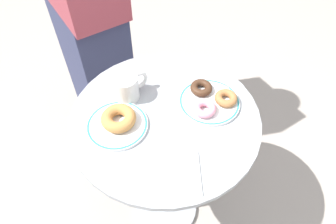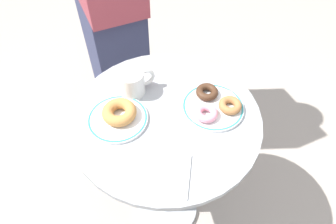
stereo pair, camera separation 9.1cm
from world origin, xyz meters
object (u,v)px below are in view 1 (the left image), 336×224
plate_left (117,125)px  donut_old_fashioned (119,118)px  cafe_table (165,154)px  plate_right (209,102)px  donut_cinnamon (226,98)px  donut_chocolate (201,88)px  person_figure (84,7)px  paper_napkin (179,173)px  donut_pink_frosted (205,109)px  coffee_mug (126,87)px

plate_left → donut_old_fashioned: (0.01, 0.01, 0.02)m
cafe_table → donut_old_fashioned: donut_old_fashioned is taller
plate_right → donut_cinnamon: bearing=-5.0°
plate_left → donut_chocolate: bearing=23.0°
person_figure → paper_napkin: bearing=-67.4°
cafe_table → donut_chocolate: 0.30m
donut_old_fashioned → paper_napkin: (0.16, -0.18, -0.03)m
donut_pink_frosted → paper_napkin: donut_pink_frosted is taller
plate_right → donut_pink_frosted: bearing=-117.9°
cafe_table → plate_right: plate_right is taller
cafe_table → donut_chocolate: bearing=35.0°
donut_cinnamon → donut_pink_frosted: size_ratio=1.00×
donut_pink_frosted → paper_napkin: (-0.10, -0.20, -0.02)m
plate_right → person_figure: bearing=131.3°
cafe_table → donut_old_fashioned: (-0.14, -0.02, 0.26)m
coffee_mug → donut_chocolate: bearing=-1.6°
plate_right → donut_pink_frosted: (-0.02, -0.05, 0.02)m
coffee_mug → person_figure: (-0.17, 0.44, 0.02)m
plate_left → person_figure: bearing=103.8°
plate_left → plate_right: bearing=13.2°
plate_right → donut_chocolate: bearing=113.3°
donut_old_fashioned → person_figure: (-0.14, 0.55, 0.04)m
donut_cinnamon → donut_pink_frosted: 0.09m
plate_left → donut_chocolate: 0.30m
donut_chocolate → person_figure: bearing=132.8°
donut_cinnamon → plate_left: bearing=-169.4°
person_figure → cafe_table: bearing=-61.9°
coffee_mug → person_figure: bearing=111.0°
plate_left → donut_cinnamon: bearing=10.6°
donut_pink_frosted → paper_napkin: bearing=-116.8°
donut_chocolate → donut_pink_frosted: bearing=-92.3°
plate_right → coffee_mug: coffee_mug is taller
donut_old_fashioned → person_figure: 0.57m
donut_cinnamon → paper_napkin: size_ratio=0.55×
donut_old_fashioned → donut_cinnamon: size_ratio=1.46×
plate_left → donut_old_fashioned: 0.03m
plate_left → coffee_mug: coffee_mug is taller
donut_pink_frosted → person_figure: (-0.41, 0.54, 0.04)m
plate_right → coffee_mug: (-0.26, 0.05, 0.04)m
donut_pink_frosted → cafe_table: bearing=178.3°
donut_pink_frosted → coffee_mug: size_ratio=0.61×
plate_right → donut_pink_frosted: size_ratio=2.70×
coffee_mug → cafe_table: bearing=-39.4°
plate_right → coffee_mug: 0.27m
donut_old_fashioned → donut_chocolate: size_ratio=1.46×
donut_old_fashioned → plate_right: bearing=12.1°
plate_left → donut_old_fashioned: donut_old_fashioned is taller
donut_pink_frosted → paper_napkin: size_ratio=0.55×
cafe_table → coffee_mug: (-0.12, 0.10, 0.27)m
donut_old_fashioned → paper_napkin: 0.25m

